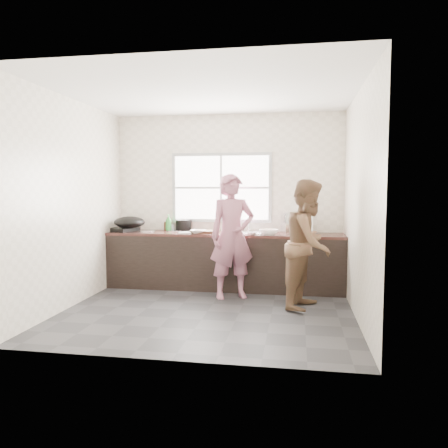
% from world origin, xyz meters
% --- Properties ---
extents(floor, '(3.60, 3.20, 0.01)m').
position_xyz_m(floor, '(0.00, 0.00, -0.01)').
color(floor, '#2C2C2F').
rests_on(floor, ground).
extents(ceiling, '(3.60, 3.20, 0.01)m').
position_xyz_m(ceiling, '(0.00, 0.00, 2.71)').
color(ceiling, silver).
rests_on(ceiling, wall_back).
extents(wall_back, '(3.60, 0.01, 2.70)m').
position_xyz_m(wall_back, '(0.00, 1.60, 1.35)').
color(wall_back, silver).
rests_on(wall_back, ground).
extents(wall_left, '(0.01, 3.20, 2.70)m').
position_xyz_m(wall_left, '(-1.80, 0.00, 1.35)').
color(wall_left, beige).
rests_on(wall_left, ground).
extents(wall_right, '(0.01, 3.20, 2.70)m').
position_xyz_m(wall_right, '(1.80, 0.00, 1.35)').
color(wall_right, silver).
rests_on(wall_right, ground).
extents(wall_front, '(3.60, 0.01, 2.70)m').
position_xyz_m(wall_front, '(0.00, -1.60, 1.35)').
color(wall_front, beige).
rests_on(wall_front, ground).
extents(cabinet, '(3.60, 0.62, 0.82)m').
position_xyz_m(cabinet, '(0.00, 1.29, 0.41)').
color(cabinet, black).
rests_on(cabinet, floor).
extents(countertop, '(3.60, 0.64, 0.04)m').
position_xyz_m(countertop, '(0.00, 1.29, 0.84)').
color(countertop, '#351A16').
rests_on(countertop, cabinet).
extents(sink, '(0.55, 0.45, 0.02)m').
position_xyz_m(sink, '(0.35, 1.29, 0.86)').
color(sink, silver).
rests_on(sink, countertop).
extents(faucet, '(0.02, 0.02, 0.30)m').
position_xyz_m(faucet, '(0.35, 1.49, 1.01)').
color(faucet, silver).
rests_on(faucet, countertop).
extents(window_frame, '(1.60, 0.05, 1.10)m').
position_xyz_m(window_frame, '(-0.10, 1.59, 1.55)').
color(window_frame, '#9EA0A5').
rests_on(window_frame, wall_back).
extents(window_glazing, '(1.50, 0.01, 1.00)m').
position_xyz_m(window_glazing, '(-0.10, 1.57, 1.55)').
color(window_glazing, white).
rests_on(window_glazing, window_frame).
extents(woman, '(0.70, 0.60, 1.63)m').
position_xyz_m(woman, '(0.20, 0.74, 0.81)').
color(woman, '#AB677E').
rests_on(woman, floor).
extents(person_side, '(0.85, 0.96, 1.66)m').
position_xyz_m(person_side, '(1.25, 0.40, 0.83)').
color(person_side, brown).
rests_on(person_side, floor).
extents(cutting_board, '(0.42, 0.42, 0.04)m').
position_xyz_m(cutting_board, '(-0.32, 1.23, 0.88)').
color(cutting_board, black).
rests_on(cutting_board, countertop).
extents(cleaver, '(0.21, 0.17, 0.01)m').
position_xyz_m(cleaver, '(-0.38, 1.27, 0.90)').
color(cleaver, silver).
rests_on(cleaver, cutting_board).
extents(bowl_mince, '(0.26, 0.26, 0.06)m').
position_xyz_m(bowl_mince, '(-0.37, 1.11, 0.89)').
color(bowl_mince, white).
rests_on(bowl_mince, countertop).
extents(bowl_crabs, '(0.28, 0.28, 0.07)m').
position_xyz_m(bowl_crabs, '(0.69, 1.08, 0.89)').
color(bowl_crabs, white).
rests_on(bowl_crabs, countertop).
extents(bowl_held, '(0.18, 0.18, 0.06)m').
position_xyz_m(bowl_held, '(0.44, 1.08, 0.89)').
color(bowl_held, silver).
rests_on(bowl_held, countertop).
extents(black_pot, '(0.32, 0.32, 0.18)m').
position_xyz_m(black_pot, '(-0.71, 1.52, 0.95)').
color(black_pot, black).
rests_on(black_pot, countertop).
extents(plate_food, '(0.24, 0.24, 0.02)m').
position_xyz_m(plate_food, '(-0.57, 1.13, 0.87)').
color(plate_food, silver).
rests_on(plate_food, countertop).
extents(bottle_green, '(0.13, 0.13, 0.26)m').
position_xyz_m(bottle_green, '(-0.94, 1.46, 0.99)').
color(bottle_green, '#2C8634').
rests_on(bottle_green, countertop).
extents(bottle_brown_tall, '(0.11, 0.11, 0.19)m').
position_xyz_m(bottle_brown_tall, '(-0.97, 1.52, 0.96)').
color(bottle_brown_tall, '#441E11').
rests_on(bottle_brown_tall, countertop).
extents(bottle_brown_short, '(0.16, 0.16, 0.17)m').
position_xyz_m(bottle_brown_short, '(-0.70, 1.52, 0.94)').
color(bottle_brown_short, '#431F10').
rests_on(bottle_brown_short, countertop).
extents(glass_jar, '(0.09, 0.09, 0.10)m').
position_xyz_m(glass_jar, '(-0.90, 1.52, 0.91)').
color(glass_jar, silver).
rests_on(glass_jar, countertop).
extents(burner, '(0.51, 0.51, 0.06)m').
position_xyz_m(burner, '(-1.65, 1.31, 0.89)').
color(burner, black).
rests_on(burner, countertop).
extents(wok, '(0.60, 0.60, 0.18)m').
position_xyz_m(wok, '(-1.50, 1.21, 1.01)').
color(wok, black).
rests_on(wok, burner).
extents(dish_rack, '(0.49, 0.40, 0.31)m').
position_xyz_m(dish_rack, '(1.09, 1.43, 1.02)').
color(dish_rack, silver).
rests_on(dish_rack, countertop).
extents(pot_lid_left, '(0.33, 0.33, 0.01)m').
position_xyz_m(pot_lid_left, '(-1.25, 1.31, 0.87)').
color(pot_lid_left, silver).
rests_on(pot_lid_left, countertop).
extents(pot_lid_right, '(0.34, 0.34, 0.01)m').
position_xyz_m(pot_lid_right, '(-0.84, 1.45, 0.87)').
color(pot_lid_right, '#B5B8BC').
rests_on(pot_lid_right, countertop).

